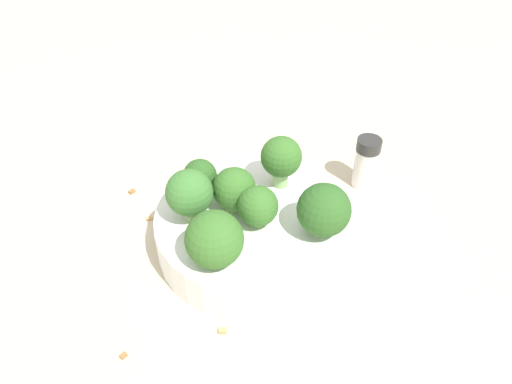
{
  "coord_description": "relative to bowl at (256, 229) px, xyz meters",
  "views": [
    {
      "loc": [
        -0.38,
        0.04,
        0.4
      ],
      "look_at": [
        0.0,
        0.0,
        0.07
      ],
      "focal_mm": 35.0,
      "sensor_mm": 36.0,
      "label": 1
    }
  ],
  "objects": [
    {
      "name": "ground_plane",
      "position": [
        0.0,
        0.0,
        -0.02
      ],
      "size": [
        3.0,
        3.0,
        0.0
      ],
      "primitive_type": "plane",
      "color": "beige"
    },
    {
      "name": "bowl",
      "position": [
        0.0,
        0.0,
        0.0
      ],
      "size": [
        0.21,
        0.21,
        0.04
      ],
      "primitive_type": "cylinder",
      "color": "white",
      "rests_on": "ground_plane"
    },
    {
      "name": "broccoli_floret_0",
      "position": [
        -0.02,
        -0.0,
        0.05
      ],
      "size": [
        0.04,
        0.04,
        0.05
      ],
      "color": "#84AD66",
      "rests_on": "bowl"
    },
    {
      "name": "broccoli_floret_1",
      "position": [
        0.04,
        0.06,
        0.05
      ],
      "size": [
        0.04,
        0.04,
        0.05
      ],
      "color": "#8EB770",
      "rests_on": "bowl"
    },
    {
      "name": "broccoli_floret_2",
      "position": [
        -0.06,
        0.05,
        0.05
      ],
      "size": [
        0.06,
        0.06,
        0.06
      ],
      "color": "#84AD66",
      "rests_on": "bowl"
    },
    {
      "name": "broccoli_floret_3",
      "position": [
        -0.03,
        -0.06,
        0.05
      ],
      "size": [
        0.05,
        0.05,
        0.06
      ],
      "color": "#8EB770",
      "rests_on": "bowl"
    },
    {
      "name": "broccoli_floret_4",
      "position": [
        0.05,
        -0.03,
        0.06
      ],
      "size": [
        0.05,
        0.05,
        0.06
      ],
      "color": "#8EB770",
      "rests_on": "bowl"
    },
    {
      "name": "broccoli_floret_5",
      "position": [
        -0.0,
        0.07,
        0.06
      ],
      "size": [
        0.05,
        0.05,
        0.06
      ],
      "color": "#7A9E5B",
      "rests_on": "bowl"
    },
    {
      "name": "broccoli_floret_6",
      "position": [
        0.01,
        0.02,
        0.05
      ],
      "size": [
        0.05,
        0.05,
        0.05
      ],
      "color": "#7A9E5B",
      "rests_on": "bowl"
    },
    {
      "name": "pepper_shaker",
      "position": [
        0.09,
        -0.14,
        0.01
      ],
      "size": [
        0.03,
        0.03,
        0.07
      ],
      "color": "silver",
      "rests_on": "ground_plane"
    },
    {
      "name": "almond_crumb_0",
      "position": [
        0.1,
        0.14,
        -0.02
      ],
      "size": [
        0.01,
        0.01,
        0.01
      ],
      "primitive_type": "cube",
      "rotation": [
        0.0,
        0.0,
        2.24
      ],
      "color": "olive",
      "rests_on": "ground_plane"
    },
    {
      "name": "almond_crumb_2",
      "position": [
        -0.11,
        0.04,
        -0.02
      ],
      "size": [
        0.01,
        0.01,
        0.01
      ],
      "primitive_type": "cube",
      "rotation": [
        0.0,
        0.0,
        1.45
      ],
      "color": "tan",
      "rests_on": "ground_plane"
    },
    {
      "name": "almond_crumb_3",
      "position": [
        0.05,
        0.12,
        -0.02
      ],
      "size": [
        0.01,
        0.01,
        0.01
      ],
      "primitive_type": "cube",
      "rotation": [
        0.0,
        0.0,
        1.66
      ],
      "color": "tan",
      "rests_on": "ground_plane"
    },
    {
      "name": "almond_crumb_4",
      "position": [
        -0.12,
        0.13,
        -0.02
      ],
      "size": [
        0.01,
        0.01,
        0.01
      ],
      "primitive_type": "cube",
      "rotation": [
        0.0,
        0.0,
        5.48
      ],
      "color": "olive",
      "rests_on": "ground_plane"
    }
  ]
}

